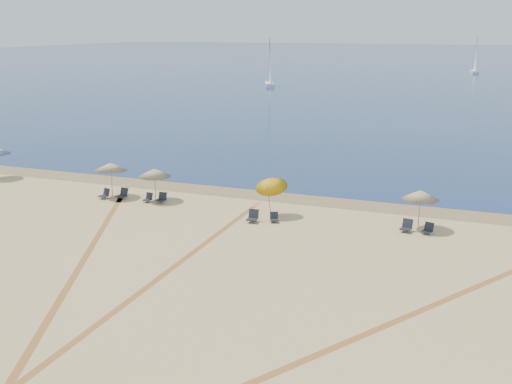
{
  "coord_description": "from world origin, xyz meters",
  "views": [
    {
      "loc": [
        13.09,
        -15.11,
        11.43
      ],
      "look_at": [
        0.0,
        20.0,
        1.3
      ],
      "focal_mm": 42.95,
      "sensor_mm": 36.0,
      "label": 1
    }
  ],
  "objects_px": {
    "umbrella_2": "(155,173)",
    "chair_1": "(105,194)",
    "umbrella_3": "(271,183)",
    "chair_5": "(253,217)",
    "chair_6": "(274,218)",
    "chair_7": "(407,226)",
    "chair_3": "(148,198)",
    "sailboat_0": "(475,62)",
    "chair_2": "(123,194)",
    "umbrella_4": "(420,195)",
    "sailboat_2": "(270,72)",
    "chair_8": "(428,229)",
    "chair_4": "(162,198)",
    "umbrella_1": "(111,167)"
  },
  "relations": [
    {
      "from": "chair_5",
      "to": "sailboat_0",
      "type": "distance_m",
      "value": 135.98
    },
    {
      "from": "umbrella_2",
      "to": "umbrella_4",
      "type": "bearing_deg",
      "value": 0.15
    },
    {
      "from": "chair_8",
      "to": "sailboat_2",
      "type": "relative_size",
      "value": 0.08
    },
    {
      "from": "sailboat_2",
      "to": "chair_4",
      "type": "bearing_deg",
      "value": -97.7
    },
    {
      "from": "chair_3",
      "to": "sailboat_0",
      "type": "bearing_deg",
      "value": 90.98
    },
    {
      "from": "chair_4",
      "to": "chair_5",
      "type": "height_order",
      "value": "chair_5"
    },
    {
      "from": "umbrella_2",
      "to": "chair_7",
      "type": "bearing_deg",
      "value": -2.46
    },
    {
      "from": "umbrella_4",
      "to": "chair_6",
      "type": "distance_m",
      "value": 8.7
    },
    {
      "from": "chair_4",
      "to": "sailboat_0",
      "type": "xyz_separation_m",
      "value": [
        16.6,
        133.87,
        2.39
      ]
    },
    {
      "from": "chair_2",
      "to": "chair_5",
      "type": "relative_size",
      "value": 1.07
    },
    {
      "from": "chair_3",
      "to": "chair_8",
      "type": "xyz_separation_m",
      "value": [
        18.34,
        -0.2,
        0.01
      ]
    },
    {
      "from": "chair_3",
      "to": "sailboat_0",
      "type": "distance_m",
      "value": 135.18
    },
    {
      "from": "chair_2",
      "to": "sailboat_2",
      "type": "relative_size",
      "value": 0.09
    },
    {
      "from": "chair_6",
      "to": "sailboat_0",
      "type": "height_order",
      "value": "sailboat_0"
    },
    {
      "from": "chair_1",
      "to": "chair_8",
      "type": "height_order",
      "value": "chair_1"
    },
    {
      "from": "chair_7",
      "to": "sailboat_2",
      "type": "height_order",
      "value": "sailboat_2"
    },
    {
      "from": "umbrella_2",
      "to": "chair_1",
      "type": "distance_m",
      "value": 3.97
    },
    {
      "from": "umbrella_2",
      "to": "umbrella_4",
      "type": "height_order",
      "value": "umbrella_4"
    },
    {
      "from": "umbrella_4",
      "to": "umbrella_3",
      "type": "bearing_deg",
      "value": -175.97
    },
    {
      "from": "chair_4",
      "to": "chair_3",
      "type": "bearing_deg",
      "value": -171.91
    },
    {
      "from": "umbrella_2",
      "to": "chair_5",
      "type": "height_order",
      "value": "umbrella_2"
    },
    {
      "from": "umbrella_1",
      "to": "sailboat_2",
      "type": "xyz_separation_m",
      "value": [
        -16.76,
        81.52,
        0.7
      ]
    },
    {
      "from": "chair_1",
      "to": "chair_8",
      "type": "relative_size",
      "value": 1.05
    },
    {
      "from": "chair_5",
      "to": "sailboat_2",
      "type": "height_order",
      "value": "sailboat_2"
    },
    {
      "from": "sailboat_0",
      "to": "umbrella_4",
      "type": "bearing_deg",
      "value": -98.34
    },
    {
      "from": "chair_3",
      "to": "chair_4",
      "type": "distance_m",
      "value": 0.97
    },
    {
      "from": "chair_7",
      "to": "sailboat_2",
      "type": "distance_m",
      "value": 90.02
    },
    {
      "from": "umbrella_1",
      "to": "sailboat_2",
      "type": "distance_m",
      "value": 83.23
    },
    {
      "from": "chair_1",
      "to": "umbrella_3",
      "type": "bearing_deg",
      "value": 19.54
    },
    {
      "from": "umbrella_3",
      "to": "chair_7",
      "type": "relative_size",
      "value": 3.41
    },
    {
      "from": "umbrella_3",
      "to": "chair_5",
      "type": "bearing_deg",
      "value": -111.84
    },
    {
      "from": "umbrella_3",
      "to": "chair_8",
      "type": "height_order",
      "value": "umbrella_3"
    },
    {
      "from": "umbrella_3",
      "to": "sailboat_2",
      "type": "xyz_separation_m",
      "value": [
        -28.6,
        81.91,
        0.73
      ]
    },
    {
      "from": "umbrella_3",
      "to": "sailboat_2",
      "type": "distance_m",
      "value": 86.76
    },
    {
      "from": "chair_1",
      "to": "chair_4",
      "type": "distance_m",
      "value": 4.22
    },
    {
      "from": "chair_4",
      "to": "chair_5",
      "type": "distance_m",
      "value": 7.43
    },
    {
      "from": "umbrella_2",
      "to": "chair_4",
      "type": "relative_size",
      "value": 3.3
    },
    {
      "from": "umbrella_4",
      "to": "chair_2",
      "type": "bearing_deg",
      "value": -178.58
    },
    {
      "from": "sailboat_0",
      "to": "chair_4",
      "type": "bearing_deg",
      "value": -105.48
    },
    {
      "from": "umbrella_1",
      "to": "chair_6",
      "type": "relative_size",
      "value": 3.46
    },
    {
      "from": "umbrella_1",
      "to": "sailboat_0",
      "type": "relative_size",
      "value": 0.28
    },
    {
      "from": "chair_8",
      "to": "umbrella_1",
      "type": "bearing_deg",
      "value": -162.83
    },
    {
      "from": "umbrella_1",
      "to": "chair_8",
      "type": "relative_size",
      "value": 3.24
    },
    {
      "from": "umbrella_1",
      "to": "chair_2",
      "type": "height_order",
      "value": "umbrella_1"
    },
    {
      "from": "chair_3",
      "to": "sailboat_0",
      "type": "xyz_separation_m",
      "value": [
        17.55,
        134.02,
        2.42
      ]
    },
    {
      "from": "chair_6",
      "to": "chair_1",
      "type": "bearing_deg",
      "value": 155.54
    },
    {
      "from": "chair_4",
      "to": "sailboat_0",
      "type": "bearing_deg",
      "value": 81.94
    },
    {
      "from": "chair_5",
      "to": "chair_6",
      "type": "bearing_deg",
      "value": 16.43
    },
    {
      "from": "chair_8",
      "to": "umbrella_2",
      "type": "bearing_deg",
      "value": -163.72
    },
    {
      "from": "chair_1",
      "to": "sailboat_0",
      "type": "xyz_separation_m",
      "value": [
        20.8,
        134.28,
        2.4
      ]
    }
  ]
}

